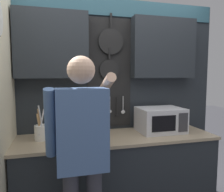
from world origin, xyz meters
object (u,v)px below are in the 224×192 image
Objects in this scene: knife_block at (99,126)px; person at (82,146)px; utensil_crock at (41,132)px; microwave at (160,120)px.

person is (-0.25, -0.57, -0.00)m from knife_block.
person is at bearing -60.06° from utensil_crock.
utensil_crock is at bearing 179.98° from knife_block.
utensil_crock reaches higher than knife_block.
utensil_crock is (-0.58, 0.00, -0.02)m from knife_block.
knife_block is 0.58m from utensil_crock.
microwave reaches higher than knife_block.
knife_block is at bearing -0.02° from utensil_crock.
microwave is 0.29× the size of person.
utensil_crock is at bearing 119.94° from person.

